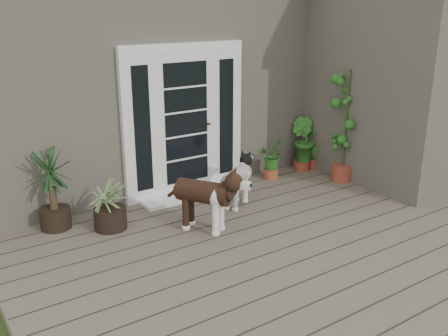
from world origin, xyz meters
TOP-DOWN VIEW (x-y plane):
  - deck at (0.00, 0.40)m, footprint 6.20×4.60m
  - house_main at (0.00, 4.65)m, footprint 7.40×4.00m
  - house_wing at (2.90, 1.50)m, footprint 1.60×2.40m
  - door_unit at (-0.20, 2.60)m, footprint 1.90×0.14m
  - door_step at (-0.20, 2.40)m, footprint 1.60×0.40m
  - brindle_dog at (-0.69, 1.32)m, footprint 0.80×0.94m
  - white_dog at (0.09, 1.73)m, footprint 0.79×0.64m
  - spider_plant at (-1.62, 2.01)m, footprint 0.86×0.86m
  - yucca at (-2.18, 2.40)m, footprint 0.77×0.77m
  - herb_a at (1.20, 2.36)m, footprint 0.56×0.56m
  - herb_b at (1.90, 2.40)m, footprint 0.48×0.48m
  - herb_c at (2.16, 2.40)m, footprint 0.53×0.53m
  - sapling at (2.08, 1.66)m, footprint 0.57×0.57m
  - clog_left at (0.15, 2.18)m, footprint 0.26×0.30m
  - clog_right at (0.61, 2.30)m, footprint 0.16×0.30m

SIDE VIEW (x-z plane):
  - deck at x=0.00m, z-range 0.00..0.12m
  - door_step at x=-0.20m, z-range 0.12..0.17m
  - clog_left at x=0.15m, z-range 0.12..0.20m
  - clog_right at x=0.61m, z-range 0.12..0.20m
  - herb_a at x=1.20m, z-range 0.12..0.62m
  - herb_c at x=2.16m, z-range 0.12..0.73m
  - white_dog at x=0.09m, z-range 0.12..0.73m
  - herb_b at x=1.90m, z-range 0.12..0.78m
  - spider_plant at x=-1.62m, z-range 0.12..0.84m
  - brindle_dog at x=-0.69m, z-range 0.12..0.85m
  - yucca at x=-2.18m, z-range 0.12..1.15m
  - sapling at x=2.08m, z-range 0.12..1.92m
  - door_unit at x=-0.20m, z-range 0.12..2.27m
  - house_main at x=0.00m, z-range 0.00..3.10m
  - house_wing at x=2.90m, z-range 0.00..3.10m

